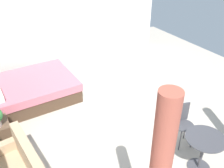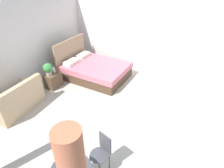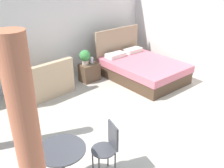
% 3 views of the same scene
% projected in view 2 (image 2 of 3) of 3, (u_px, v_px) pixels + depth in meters
% --- Properties ---
extents(ground_plane, '(8.96, 9.44, 0.02)m').
position_uv_depth(ground_plane, '(111.00, 118.00, 5.13)').
color(ground_plane, '#B2A899').
extents(wall_back, '(8.96, 0.12, 2.75)m').
position_uv_depth(wall_back, '(18.00, 49.00, 5.71)').
color(wall_back, silver).
rests_on(wall_back, ground).
extents(wall_right, '(0.12, 6.44, 2.75)m').
position_uv_depth(wall_right, '(152.00, 37.00, 6.61)').
color(wall_right, silver).
rests_on(wall_right, ground).
extents(bed, '(1.65, 2.25, 1.26)m').
position_uv_depth(bed, '(94.00, 70.00, 6.87)').
color(bed, '#473323').
rests_on(bed, ground).
extents(couch, '(1.46, 0.88, 0.90)m').
position_uv_depth(couch, '(17.00, 101.00, 5.26)').
color(couch, tan).
rests_on(couch, ground).
extents(nightstand, '(0.52, 0.37, 0.49)m').
position_uv_depth(nightstand, '(53.00, 80.00, 6.32)').
color(nightstand, brown).
rests_on(nightstand, ground).
extents(potted_plant, '(0.30, 0.30, 0.41)m').
position_uv_depth(potted_plant, '(48.00, 69.00, 6.01)').
color(potted_plant, tan).
rests_on(potted_plant, nightstand).
extents(vase, '(0.09, 0.09, 0.15)m').
position_uv_depth(vase, '(54.00, 70.00, 6.25)').
color(vase, silver).
rests_on(vase, nightstand).
extents(cafe_chair_near_window, '(0.45, 0.45, 0.88)m').
position_uv_depth(cafe_chair_near_window, '(102.00, 150.00, 3.56)').
color(cafe_chair_near_window, '#3F3F44').
rests_on(cafe_chair_near_window, ground).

